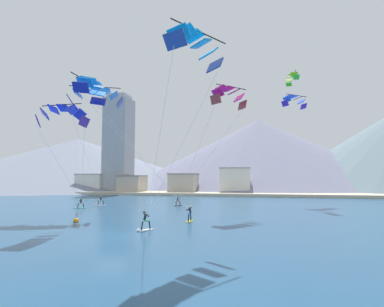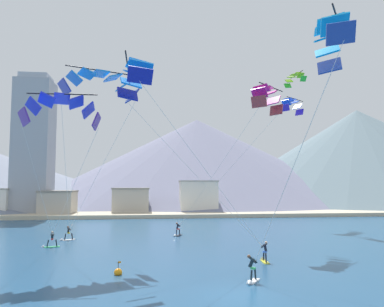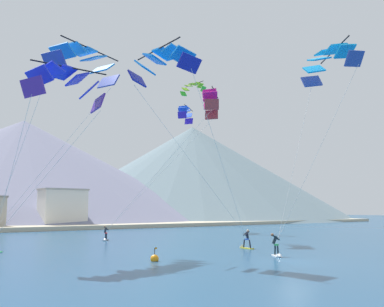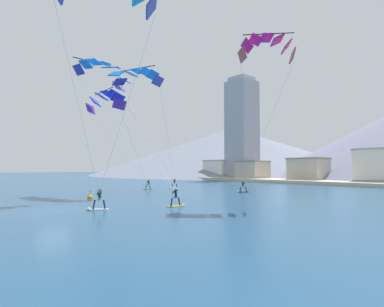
{
  "view_description": "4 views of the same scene",
  "coord_description": "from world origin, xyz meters",
  "px_view_note": "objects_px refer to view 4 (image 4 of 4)",
  "views": [
    {
      "loc": [
        11.12,
        -21.91,
        4.62
      ],
      "look_at": [
        3.09,
        14.95,
        7.56
      ],
      "focal_mm": 28.0,
      "sensor_mm": 36.0,
      "label": 1
    },
    {
      "loc": [
        -5.05,
        -20.72,
        6.09
      ],
      "look_at": [
        -1.09,
        12.87,
        8.95
      ],
      "focal_mm": 35.0,
      "sensor_mm": 36.0,
      "label": 2
    },
    {
      "loc": [
        -22.4,
        -18.9,
        3.44
      ],
      "look_at": [
        0.3,
        11.36,
        8.35
      ],
      "focal_mm": 40.0,
      "sensor_mm": 36.0,
      "label": 3
    },
    {
      "loc": [
        24.53,
        -7.59,
        3.39
      ],
      "look_at": [
        -3.97,
        17.82,
        5.16
      ],
      "focal_mm": 28.0,
      "sensor_mm": 36.0,
      "label": 4
    }
  ],
  "objects_px": {
    "kitesurfer_near_trail": "(242,189)",
    "kitesurfer_mid_center": "(173,185)",
    "parafoil_kite_near_lead": "(102,69)",
    "parafoil_kite_far_right": "(106,100)",
    "race_marker_buoy": "(90,197)",
    "parafoil_kite_mid_center": "(138,77)",
    "kitesurfer_near_lead": "(178,201)",
    "kitesurfer_far_left": "(97,203)",
    "parafoil_kite_near_trail": "(267,47)",
    "kitesurfer_far_right": "(147,187)"
  },
  "relations": [
    {
      "from": "kitesurfer_near_trail",
      "to": "kitesurfer_mid_center",
      "type": "height_order",
      "value": "kitesurfer_near_trail"
    },
    {
      "from": "parafoil_kite_near_lead",
      "to": "parafoil_kite_far_right",
      "type": "height_order",
      "value": "parafoil_kite_near_lead"
    },
    {
      "from": "race_marker_buoy",
      "to": "parafoil_kite_mid_center",
      "type": "bearing_deg",
      "value": 108.41
    },
    {
      "from": "kitesurfer_near_lead",
      "to": "kitesurfer_far_left",
      "type": "height_order",
      "value": "kitesurfer_far_left"
    },
    {
      "from": "kitesurfer_far_left",
      "to": "parafoil_kite_near_trail",
      "type": "xyz_separation_m",
      "value": [
        6.02,
        14.91,
        14.97
      ]
    },
    {
      "from": "kitesurfer_near_trail",
      "to": "race_marker_buoy",
      "type": "distance_m",
      "value": 19.72
    },
    {
      "from": "kitesurfer_near_lead",
      "to": "kitesurfer_far_right",
      "type": "bearing_deg",
      "value": 153.98
    },
    {
      "from": "kitesurfer_far_left",
      "to": "kitesurfer_near_lead",
      "type": "bearing_deg",
      "value": 65.66
    },
    {
      "from": "kitesurfer_far_right",
      "to": "race_marker_buoy",
      "type": "relative_size",
      "value": 1.75
    },
    {
      "from": "kitesurfer_near_lead",
      "to": "parafoil_kite_mid_center",
      "type": "xyz_separation_m",
      "value": [
        -13.7,
        4.27,
        14.84
      ]
    },
    {
      "from": "kitesurfer_far_left",
      "to": "parafoil_kite_mid_center",
      "type": "bearing_deg",
      "value": 136.54
    },
    {
      "from": "kitesurfer_near_lead",
      "to": "parafoil_kite_near_trail",
      "type": "relative_size",
      "value": 0.11
    },
    {
      "from": "kitesurfer_near_trail",
      "to": "kitesurfer_near_lead",
      "type": "bearing_deg",
      "value": -70.07
    },
    {
      "from": "parafoil_kite_far_right",
      "to": "race_marker_buoy",
      "type": "bearing_deg",
      "value": -39.67
    },
    {
      "from": "kitesurfer_near_lead",
      "to": "kitesurfer_far_left",
      "type": "bearing_deg",
      "value": -114.34
    },
    {
      "from": "kitesurfer_near_trail",
      "to": "kitesurfer_far_left",
      "type": "relative_size",
      "value": 0.96
    },
    {
      "from": "kitesurfer_near_trail",
      "to": "kitesurfer_far_left",
      "type": "xyz_separation_m",
      "value": [
        3.01,
        -21.98,
        0.06
      ]
    },
    {
      "from": "kitesurfer_mid_center",
      "to": "parafoil_kite_near_trail",
      "type": "distance_m",
      "value": 26.67
    },
    {
      "from": "kitesurfer_mid_center",
      "to": "parafoil_kite_far_right",
      "type": "bearing_deg",
      "value": -81.32
    },
    {
      "from": "parafoil_kite_near_trail",
      "to": "parafoil_kite_far_right",
      "type": "relative_size",
      "value": 1.26
    },
    {
      "from": "kitesurfer_far_left",
      "to": "kitesurfer_near_trail",
      "type": "bearing_deg",
      "value": 97.79
    },
    {
      "from": "kitesurfer_mid_center",
      "to": "parafoil_kite_far_right",
      "type": "relative_size",
      "value": 0.14
    },
    {
      "from": "parafoil_kite_mid_center",
      "to": "parafoil_kite_far_right",
      "type": "distance_m",
      "value": 5.12
    },
    {
      "from": "kitesurfer_near_trail",
      "to": "kitesurfer_far_right",
      "type": "height_order",
      "value": "kitesurfer_near_trail"
    },
    {
      "from": "kitesurfer_far_left",
      "to": "parafoil_kite_far_right",
      "type": "bearing_deg",
      "value": 151.98
    },
    {
      "from": "kitesurfer_far_left",
      "to": "parafoil_kite_far_right",
      "type": "distance_m",
      "value": 19.26
    },
    {
      "from": "kitesurfer_mid_center",
      "to": "race_marker_buoy",
      "type": "relative_size",
      "value": 1.64
    },
    {
      "from": "parafoil_kite_near_trail",
      "to": "race_marker_buoy",
      "type": "xyz_separation_m",
      "value": [
        -14.52,
        -11.87,
        -15.34
      ]
    },
    {
      "from": "parafoil_kite_near_trail",
      "to": "parafoil_kite_near_lead",
      "type": "bearing_deg",
      "value": -140.33
    },
    {
      "from": "parafoil_kite_far_right",
      "to": "kitesurfer_near_lead",
      "type": "bearing_deg",
      "value": -3.83
    },
    {
      "from": "kitesurfer_mid_center",
      "to": "kitesurfer_far_left",
      "type": "bearing_deg",
      "value": -52.18
    },
    {
      "from": "kitesurfer_mid_center",
      "to": "kitesurfer_far_right",
      "type": "xyz_separation_m",
      "value": [
        -0.66,
        -4.58,
        -0.01
      ]
    },
    {
      "from": "parafoil_kite_near_trail",
      "to": "parafoil_kite_mid_center",
      "type": "relative_size",
      "value": 1.02
    },
    {
      "from": "kitesurfer_near_trail",
      "to": "race_marker_buoy",
      "type": "height_order",
      "value": "kitesurfer_near_trail"
    },
    {
      "from": "kitesurfer_near_lead",
      "to": "parafoil_kite_far_right",
      "type": "distance_m",
      "value": 20.08
    },
    {
      "from": "kitesurfer_far_left",
      "to": "parafoil_kite_mid_center",
      "type": "height_order",
      "value": "parafoil_kite_mid_center"
    },
    {
      "from": "parafoil_kite_near_trail",
      "to": "parafoil_kite_mid_center",
      "type": "xyz_separation_m",
      "value": [
        -16.96,
        -4.54,
        -0.17
      ]
    },
    {
      "from": "kitesurfer_mid_center",
      "to": "parafoil_kite_near_lead",
      "type": "relative_size",
      "value": 0.12
    },
    {
      "from": "parafoil_kite_mid_center",
      "to": "kitesurfer_far_right",
      "type": "bearing_deg",
      "value": 136.28
    },
    {
      "from": "kitesurfer_near_lead",
      "to": "parafoil_kite_far_right",
      "type": "relative_size",
      "value": 0.15
    },
    {
      "from": "kitesurfer_near_trail",
      "to": "race_marker_buoy",
      "type": "xyz_separation_m",
      "value": [
        -5.5,
        -18.94,
        -0.31
      ]
    },
    {
      "from": "kitesurfer_mid_center",
      "to": "parafoil_kite_far_right",
      "type": "xyz_separation_m",
      "value": [
        1.94,
        -12.69,
        11.8
      ]
    },
    {
      "from": "parafoil_kite_mid_center",
      "to": "kitesurfer_mid_center",
      "type": "bearing_deg",
      "value": 115.28
    },
    {
      "from": "parafoil_kite_near_trail",
      "to": "race_marker_buoy",
      "type": "height_order",
      "value": "parafoil_kite_near_trail"
    },
    {
      "from": "kitesurfer_far_left",
      "to": "parafoil_kite_near_lead",
      "type": "relative_size",
      "value": 0.13
    },
    {
      "from": "parafoil_kite_mid_center",
      "to": "race_marker_buoy",
      "type": "relative_size",
      "value": 14.71
    },
    {
      "from": "parafoil_kite_mid_center",
      "to": "parafoil_kite_far_right",
      "type": "height_order",
      "value": "parafoil_kite_mid_center"
    },
    {
      "from": "kitesurfer_mid_center",
      "to": "race_marker_buoy",
      "type": "bearing_deg",
      "value": -67.63
    },
    {
      "from": "kitesurfer_near_trail",
      "to": "parafoil_kite_far_right",
      "type": "height_order",
      "value": "parafoil_kite_far_right"
    },
    {
      "from": "parafoil_kite_far_right",
      "to": "race_marker_buoy",
      "type": "height_order",
      "value": "parafoil_kite_far_right"
    }
  ]
}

